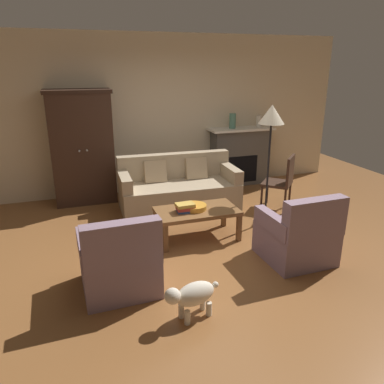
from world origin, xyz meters
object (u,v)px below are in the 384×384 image
fireplace (239,156)px  couch (178,189)px  armoire (82,147)px  side_chair_wooden (283,179)px  coffee_table (197,213)px  armchair_near_left (120,263)px  dog (192,295)px  mantel_vase_jade (233,121)px  armchair_near_right (298,236)px  mantel_vase_cream (259,121)px  floor_lamp (271,122)px  fruit_bowl (194,207)px  book_stack (186,208)px

fireplace → couch: (-1.52, -0.89, -0.25)m
armoire → side_chair_wooden: size_ratio=2.11×
coffee_table → armchair_near_left: size_ratio=1.25×
coffee_table → dog: size_ratio=1.96×
mantel_vase_jade → dog: mantel_vase_jade is taller
armoire → armchair_near_right: armoire is taller
couch → side_chair_wooden: side_chair_wooden is taller
dog → armoire: bearing=101.3°
mantel_vase_cream → floor_lamp: 2.10m
fireplace → coffee_table: size_ratio=1.15×
mantel_vase_cream → mantel_vase_jade: bearing=180.0°
couch → mantel_vase_jade: bearing=33.1°
fireplace → side_chair_wooden: fireplace is taller
armchair_near_right → dog: bearing=-157.7°
coffee_table → mantel_vase_cream: bearing=46.1°
coffee_table → dog: 1.73m
coffee_table → fruit_bowl: fruit_bowl is taller
side_chair_wooden → dog: (-2.29, -2.21, -0.27)m
mantel_vase_jade → floor_lamp: floor_lamp is taller
fruit_bowl → floor_lamp: floor_lamp is taller
coffee_table → fruit_bowl: 0.09m
floor_lamp → side_chair_wooden: bearing=38.9°
armchair_near_left → coffee_table: bearing=38.3°
book_stack → mantel_vase_cream: size_ratio=1.22×
book_stack → armchair_near_left: size_ratio=0.30×
fireplace → armoire: (-2.95, -0.08, 0.38)m
mantel_vase_jade → mantel_vase_cream: size_ratio=1.27×
couch → floor_lamp: size_ratio=1.11×
coffee_table → mantel_vase_jade: (1.43, 2.07, 0.89)m
side_chair_wooden → dog: size_ratio=1.60×
armchair_near_right → fruit_bowl: bearing=134.8°
floor_lamp → dog: bearing=-134.6°
coffee_table → armchair_near_left: (-1.18, -0.93, -0.05)m
couch → mantel_vase_jade: 1.85m
armchair_near_left → dog: size_ratio=1.56×
side_chair_wooden → dog: side_chair_wooden is taller
armoire → armchair_near_right: size_ratio=2.15×
coffee_table → mantel_vase_cream: mantel_vase_cream is taller
fireplace → side_chair_wooden: 1.50m
book_stack → mantel_vase_cream: (2.16, 2.10, 0.75)m
fireplace → armoire: armoire is taller
mantel_vase_jade → dog: bearing=-119.0°
fruit_bowl → side_chair_wooden: side_chair_wooden is taller
mantel_vase_jade → armchair_near_left: 4.09m
fruit_bowl → armoire: bearing=123.2°
fireplace → book_stack: fireplace is taller
coffee_table → armchair_near_right: (0.95, -0.97, -0.05)m
coffee_table → armchair_near_right: 1.36m
fruit_bowl → mantel_vase_jade: size_ratio=1.18×
mantel_vase_cream → coffee_table: bearing=-133.9°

